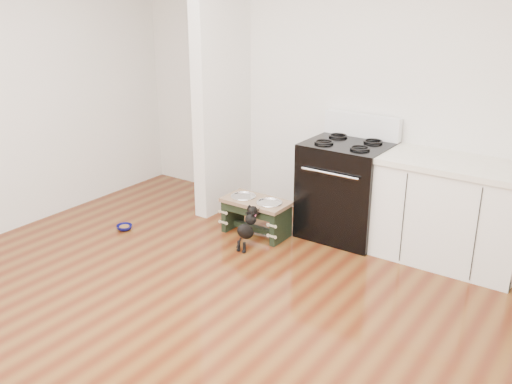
% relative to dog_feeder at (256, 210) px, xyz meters
% --- Properties ---
extents(ground, '(5.00, 5.00, 0.00)m').
position_rel_dog_feeder_xyz_m(ground, '(0.45, -1.67, -0.25)').
color(ground, '#4C1E0D').
rests_on(ground, ground).
extents(room_shell, '(5.00, 5.00, 5.00)m').
position_rel_dog_feeder_xyz_m(room_shell, '(0.45, -1.67, 1.37)').
color(room_shell, silver).
rests_on(room_shell, ground).
extents(partition_wall, '(0.15, 0.80, 2.70)m').
position_rel_dog_feeder_xyz_m(partition_wall, '(-0.72, 0.43, 1.10)').
color(partition_wall, silver).
rests_on(partition_wall, ground).
extents(oven_range, '(0.76, 0.69, 1.14)m').
position_rel_dog_feeder_xyz_m(oven_range, '(0.70, 0.48, 0.23)').
color(oven_range, black).
rests_on(oven_range, ground).
extents(cabinet_run, '(1.24, 0.64, 0.91)m').
position_rel_dog_feeder_xyz_m(cabinet_run, '(1.68, 0.50, 0.20)').
color(cabinet_run, white).
rests_on(cabinet_run, ground).
extents(dog_feeder, '(0.65, 0.35, 0.37)m').
position_rel_dog_feeder_xyz_m(dog_feeder, '(0.00, 0.00, 0.00)').
color(dog_feeder, black).
rests_on(dog_feeder, ground).
extents(puppy, '(0.11, 0.33, 0.39)m').
position_rel_dog_feeder_xyz_m(puppy, '(0.12, -0.30, -0.04)').
color(puppy, black).
rests_on(puppy, ground).
extents(floor_bowl, '(0.16, 0.16, 0.05)m').
position_rel_dog_feeder_xyz_m(floor_bowl, '(-1.13, -0.67, -0.23)').
color(floor_bowl, '#0B0C50').
rests_on(floor_bowl, ground).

